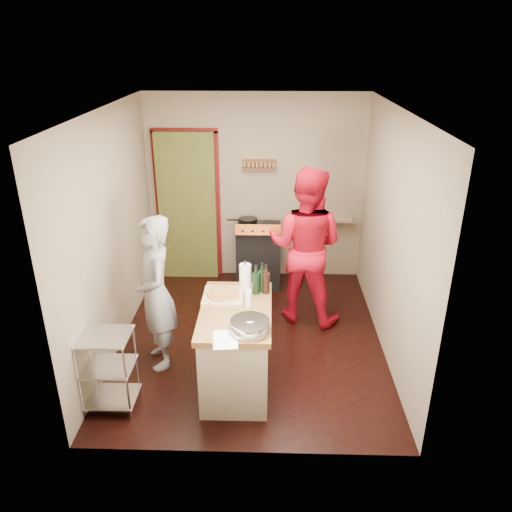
# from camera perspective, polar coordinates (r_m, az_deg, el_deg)

# --- Properties ---
(floor) EXTENTS (3.50, 3.50, 0.00)m
(floor) POSITION_cam_1_polar(r_m,az_deg,el_deg) (5.93, -0.56, -9.37)
(floor) COLOR black
(floor) RESTS_ON ground
(back_wall) EXTENTS (3.00, 0.44, 2.60)m
(back_wall) POSITION_cam_1_polar(r_m,az_deg,el_deg) (7.12, -5.22, 6.44)
(back_wall) COLOR gray
(back_wall) RESTS_ON ground
(left_wall) EXTENTS (0.04, 3.50, 2.60)m
(left_wall) POSITION_cam_1_polar(r_m,az_deg,el_deg) (5.60, -16.17, 2.46)
(left_wall) COLOR gray
(left_wall) RESTS_ON ground
(right_wall) EXTENTS (0.04, 3.50, 2.60)m
(right_wall) POSITION_cam_1_polar(r_m,az_deg,el_deg) (5.48, 15.26, 2.13)
(right_wall) COLOR gray
(right_wall) RESTS_ON ground
(ceiling) EXTENTS (3.00, 3.50, 0.02)m
(ceiling) POSITION_cam_1_polar(r_m,az_deg,el_deg) (5.00, -0.68, 16.48)
(ceiling) COLOR white
(ceiling) RESTS_ON back_wall
(stove) EXTENTS (0.60, 0.63, 1.00)m
(stove) POSITION_cam_1_polar(r_m,az_deg,el_deg) (6.97, 0.28, 0.18)
(stove) COLOR black
(stove) RESTS_ON ground
(wire_shelving) EXTENTS (0.48, 0.40, 0.80)m
(wire_shelving) POSITION_cam_1_polar(r_m,az_deg,el_deg) (4.93, -16.56, -12.15)
(wire_shelving) COLOR silver
(wire_shelving) RESTS_ON ground
(island) EXTENTS (0.68, 1.25, 1.18)m
(island) POSITION_cam_1_polar(r_m,az_deg,el_deg) (4.99, -2.21, -10.14)
(island) COLOR #BFB5A2
(island) RESTS_ON ground
(person_stripe) EXTENTS (0.59, 0.71, 1.66)m
(person_stripe) POSITION_cam_1_polar(r_m,az_deg,el_deg) (5.23, -11.35, -4.24)
(person_stripe) COLOR #BAB9BF
(person_stripe) RESTS_ON ground
(person_red) EXTENTS (1.12, 0.99, 1.92)m
(person_red) POSITION_cam_1_polar(r_m,az_deg,el_deg) (5.95, 5.65, 1.10)
(person_red) COLOR red
(person_red) RESTS_ON ground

